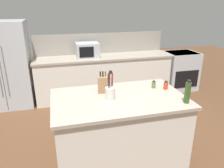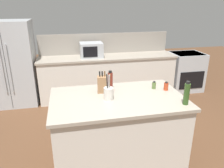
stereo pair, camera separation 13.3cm
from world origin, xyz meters
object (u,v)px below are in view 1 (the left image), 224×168
Objects in this scene: spice_jar_paprika at (166,85)px; vinegar_bottle at (111,81)px; olive_oil_bottle at (188,92)px; utensil_crock at (110,93)px; refrigerator at (5,65)px; microwave at (87,50)px; spice_jar_oregano at (154,85)px; knife_block at (103,84)px; range_oven at (180,70)px.

spice_jar_paprika is 0.43× the size of vinegar_bottle.
utensil_crock is at bearing 159.00° from olive_oil_bottle.
microwave is at bearing -1.76° from refrigerator.
spice_jar_oregano is 0.39× the size of vinegar_bottle.
microwave is 1.78× the size of vinegar_bottle.
knife_block reaches higher than vinegar_bottle.
spice_jar_paprika is at bearing 1.03° from knife_block.
utensil_crock reaches higher than range_oven.
utensil_crock is at bearing -72.89° from knife_block.
utensil_crock is 0.83m from spice_jar_paprika.
spice_jar_paprika is (0.82, 0.13, -0.03)m from utensil_crock.
range_oven is 7.89× the size of spice_jar_paprika.
utensil_crock reaches higher than vinegar_bottle.
knife_block is 0.24m from utensil_crock.
refrigerator is 1.88× the size of range_oven.
knife_block is 1.05m from olive_oil_bottle.
refrigerator reaches higher than spice_jar_paprika.
refrigerator is 16.48× the size of spice_jar_oregano.
utensil_crock is 3.05× the size of spice_jar_oregano.
refrigerator is at bearing 178.24° from microwave.
range_oven is 2.67m from spice_jar_oregano.
knife_block is 0.91× the size of utensil_crock.
microwave is at bearing 107.01° from spice_jar_oregano.
vinegar_bottle reaches higher than spice_jar_oregano.
refrigerator is 3.62× the size of microwave.
olive_oil_bottle is 1.06× the size of vinegar_bottle.
refrigerator reaches higher than spice_jar_oregano.
vinegar_bottle is (0.02, -1.93, -0.03)m from microwave.
knife_block is 1.08× the size of vinegar_bottle.
utensil_crock is 1.12× the size of olive_oil_bottle.
vinegar_bottle is at bearing 167.09° from spice_jar_paprika.
microwave is 1.93m from vinegar_bottle.
microwave is 2.11m from spice_jar_oregano.
knife_block is at bearing 99.13° from utensil_crock.
knife_block is 2.49× the size of spice_jar_paprika.
refrigerator is at bearing 179.26° from range_oven.
vinegar_bottle is (-0.77, 0.62, -0.01)m from olive_oil_bottle.
microwave is 2.67m from olive_oil_bottle.
utensil_crock is at bearing -54.70° from refrigerator.
utensil_crock is at bearing -171.12° from spice_jar_paprika.
refrigerator is 2.59m from knife_block.
olive_oil_bottle is at bearing -38.98° from vinegar_bottle.
knife_block is 1.02× the size of olive_oil_bottle.
range_oven is at bearing 53.75° from spice_jar_paprika.
knife_block is at bearing 178.36° from spice_jar_oregano.
microwave reaches higher than knife_block.
microwave is at bearing 90.62° from vinegar_bottle.
olive_oil_bottle is (-1.50, -2.55, 0.61)m from range_oven.
microwave is at bearing 88.44° from utensil_crock.
knife_block is 2.76× the size of spice_jar_oregano.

